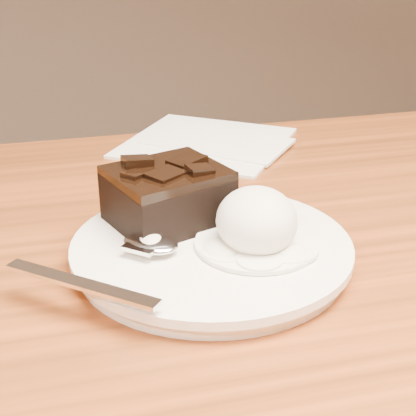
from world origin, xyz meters
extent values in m
cylinder|color=white|center=(-0.07, 0.08, 0.76)|extent=(0.21, 0.21, 0.02)
cube|color=black|center=(-0.10, 0.12, 0.79)|extent=(0.10, 0.09, 0.04)
ellipsoid|color=white|center=(-0.05, 0.06, 0.79)|extent=(0.06, 0.06, 0.05)
cylinder|color=white|center=(-0.05, 0.06, 0.77)|extent=(0.09, 0.09, 0.00)
cube|color=white|center=(-0.01, 0.34, 0.75)|extent=(0.23, 0.23, 0.01)
cube|color=black|center=(-0.02, 0.06, 0.77)|extent=(0.01, 0.01, 0.00)
cube|color=black|center=(-0.02, 0.06, 0.77)|extent=(0.01, 0.01, 0.00)
camera|label=1|loc=(-0.18, -0.33, 0.99)|focal=56.00mm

